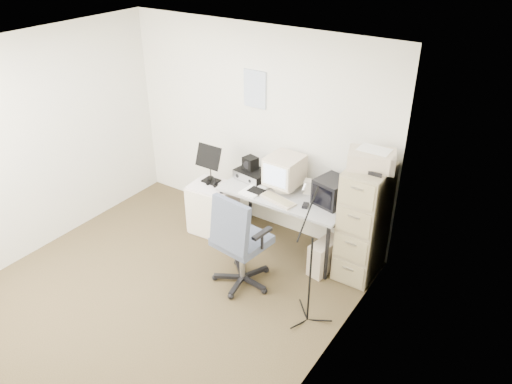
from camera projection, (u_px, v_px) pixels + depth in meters
The scene contains 23 objects.
floor at pixel (164, 292), 5.33m from camera, with size 3.60×3.60×0.01m, color #372E1A.
ceiling at pixel (137, 57), 4.10m from camera, with size 3.60×3.60×0.01m, color white.
wall_back at pixel (257, 129), 6.02m from camera, with size 3.60×0.02×2.50m, color silver.
wall_left at pixel (35, 147), 5.58m from camera, with size 0.02×3.60×2.50m, color silver.
wall_right at pixel (323, 252), 3.84m from camera, with size 0.02×3.60×2.50m, color silver.
wall_calendar at pixel (255, 89), 5.78m from camera, with size 0.30×0.02×0.44m, color white.
filing_cabinet at pixel (364, 222), 5.32m from camera, with size 0.40×0.60×1.30m, color gray.
printer at pixel (372, 160), 4.96m from camera, with size 0.46×0.32×0.18m, color #C7AF8F.
desk at pixel (285, 220), 5.90m from camera, with size 1.50×0.70×0.73m, color #A3A3A3.
crt_monitor at pixel (285, 173), 5.70m from camera, with size 0.37×0.39×0.41m, color #C7AF8F.
crt_tv at pixel (332, 191), 5.45m from camera, with size 0.32×0.34×0.29m, color black.
desk_speaker at pixel (308, 187), 5.68m from camera, with size 0.09×0.09×0.17m, color beige.
keyboard at pixel (278, 200), 5.55m from camera, with size 0.43×0.15×0.02m, color #C7AF8F.
mouse at pixel (305, 205), 5.44m from camera, with size 0.06×0.10×0.03m, color black.
radio_receiver at pixel (252, 175), 6.00m from camera, with size 0.39×0.28×0.11m, color black.
radio_speaker at pixel (250, 163), 5.97m from camera, with size 0.15×0.14×0.15m, color black.
papers at pixel (253, 191), 5.74m from camera, with size 0.22×0.29×0.02m, color white.
pc_tower at pixel (324, 256), 5.56m from camera, with size 0.18×0.41×0.38m, color #C7AF8F.
office_chair at pixel (242, 239), 5.20m from camera, with size 0.66×0.66×1.14m, color #515A64.
side_cart at pixel (214, 208), 6.20m from camera, with size 0.53×0.42×0.65m, color silver.
music_stand at pixel (210, 163), 6.00m from camera, with size 0.34×0.18×0.49m, color black.
headphones at pixel (212, 182), 6.00m from camera, with size 0.15×0.15×0.03m, color black.
mic_stand at pixel (311, 268), 4.65m from camera, with size 0.02×0.02×1.28m, color black.
Camera 1 is at (3.10, -2.89, 3.54)m, focal length 35.00 mm.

